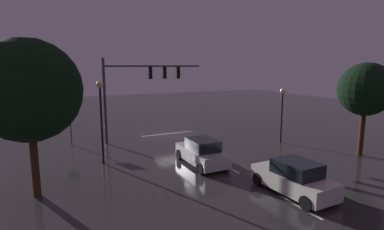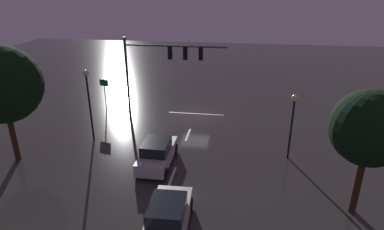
% 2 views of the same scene
% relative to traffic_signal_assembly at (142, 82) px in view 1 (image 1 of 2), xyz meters
% --- Properties ---
extents(ground_plane, '(80.00, 80.00, 0.00)m').
position_rel_traffic_signal_assembly_xyz_m(ground_plane, '(-2.72, -0.68, -4.96)').
color(ground_plane, '#2D2B2B').
extents(traffic_signal_assembly, '(8.54, 0.47, 6.88)m').
position_rel_traffic_signal_assembly_xyz_m(traffic_signal_assembly, '(0.00, 0.00, 0.00)').
color(traffic_signal_assembly, '#383A3D').
rests_on(traffic_signal_assembly, ground_plane).
extents(lane_dash_far, '(0.16, 2.20, 0.01)m').
position_rel_traffic_signal_assembly_xyz_m(lane_dash_far, '(-2.72, 3.32, -4.96)').
color(lane_dash_far, beige).
rests_on(lane_dash_far, ground_plane).
extents(lane_dash_mid, '(0.16, 2.20, 0.01)m').
position_rel_traffic_signal_assembly_xyz_m(lane_dash_mid, '(-2.72, 9.32, -4.96)').
color(lane_dash_mid, beige).
rests_on(lane_dash_mid, ground_plane).
extents(lane_dash_near, '(0.16, 2.20, 0.01)m').
position_rel_traffic_signal_assembly_xyz_m(lane_dash_near, '(-2.72, 15.32, -4.96)').
color(lane_dash_near, beige).
rests_on(lane_dash_near, ground_plane).
extents(stop_bar, '(5.00, 0.16, 0.01)m').
position_rel_traffic_signal_assembly_xyz_m(stop_bar, '(-2.72, -1.19, -4.96)').
color(stop_bar, beige).
rests_on(stop_bar, ground_plane).
extents(car_approaching, '(1.90, 4.37, 1.70)m').
position_rel_traffic_signal_assembly_xyz_m(car_approaching, '(-1.48, 8.00, -4.16)').
color(car_approaching, '#B7B7BC').
rests_on(car_approaching, ground_plane).
extents(car_distant, '(2.04, 4.42, 1.70)m').
position_rel_traffic_signal_assembly_xyz_m(car_distant, '(-3.50, 13.93, -4.16)').
color(car_distant, silver).
rests_on(car_distant, ground_plane).
extents(street_lamp_left_kerb, '(0.44, 0.44, 4.46)m').
position_rel_traffic_signal_assembly_xyz_m(street_lamp_left_kerb, '(-9.92, 5.89, -1.79)').
color(street_lamp_left_kerb, black).
rests_on(street_lamp_left_kerb, ground_plane).
extents(street_lamp_right_kerb, '(0.44, 0.44, 5.35)m').
position_rel_traffic_signal_assembly_xyz_m(street_lamp_right_kerb, '(4.19, 5.13, -1.25)').
color(street_lamp_right_kerb, black).
rests_on(street_lamp_right_kerb, ground_plane).
extents(route_sign, '(0.89, 0.28, 2.97)m').
position_rel_traffic_signal_assembly_xyz_m(route_sign, '(5.66, -0.90, -2.82)').
color(route_sign, '#383A3D').
rests_on(route_sign, ground_plane).
extents(tree_left_near, '(3.65, 3.65, 6.51)m').
position_rel_traffic_signal_assembly_xyz_m(tree_left_near, '(-12.50, 11.10, -0.30)').
color(tree_left_near, '#382314').
rests_on(tree_left_near, ground_plane).
extents(tree_right_near, '(4.84, 4.84, 7.57)m').
position_rel_traffic_signal_assembly_xyz_m(tree_right_near, '(7.93, 8.69, 0.18)').
color(tree_right_near, '#382314').
rests_on(tree_right_near, ground_plane).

